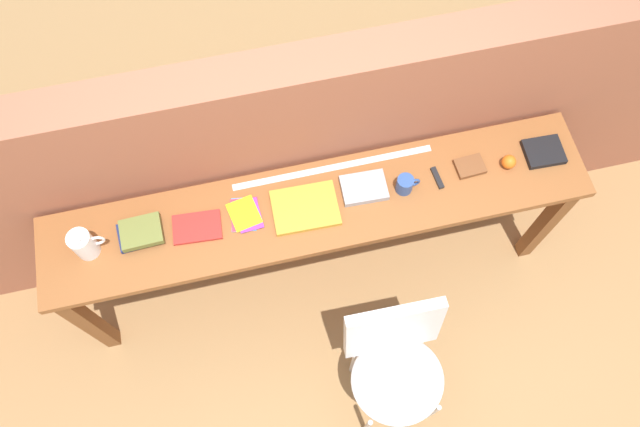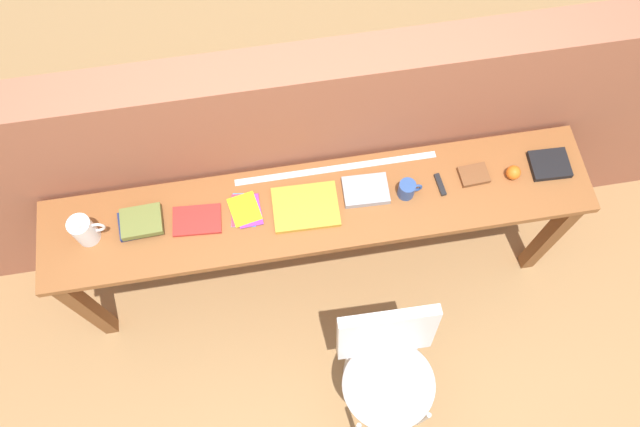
% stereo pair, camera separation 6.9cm
% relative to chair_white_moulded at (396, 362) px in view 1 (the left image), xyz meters
% --- Properties ---
extents(ground_plane, '(40.00, 40.00, 0.00)m').
position_rel_chair_white_moulded_xyz_m(ground_plane, '(-0.21, 0.40, -0.53)').
color(ground_plane, '#9E7547').
extents(brick_wall_back, '(6.00, 0.20, 1.48)m').
position_rel_chair_white_moulded_xyz_m(brick_wall_back, '(-0.21, 1.04, 0.21)').
color(brick_wall_back, '#9E5B42').
rests_on(brick_wall_back, ground).
extents(sideboard, '(2.50, 0.44, 0.88)m').
position_rel_chair_white_moulded_xyz_m(sideboard, '(-0.21, 0.70, 0.21)').
color(sideboard, brown).
rests_on(sideboard, ground).
extents(chair_white_moulded, '(0.45, 0.46, 0.89)m').
position_rel_chair_white_moulded_xyz_m(chair_white_moulded, '(0.00, 0.00, 0.00)').
color(chair_white_moulded, silver).
rests_on(chair_white_moulded, ground).
extents(pitcher_white, '(0.14, 0.10, 0.18)m').
position_rel_chair_white_moulded_xyz_m(pitcher_white, '(-1.23, 0.71, 0.43)').
color(pitcher_white, white).
rests_on(pitcher_white, sideboard).
extents(book_stack_leftmost, '(0.20, 0.16, 0.06)m').
position_rel_chair_white_moulded_xyz_m(book_stack_leftmost, '(-1.00, 0.73, 0.38)').
color(book_stack_leftmost, navy).
rests_on(book_stack_leftmost, sideboard).
extents(magazine_cycling, '(0.22, 0.16, 0.02)m').
position_rel_chair_white_moulded_xyz_m(magazine_cycling, '(-0.75, 0.71, 0.36)').
color(magazine_cycling, red).
rests_on(magazine_cycling, sideboard).
extents(pamphlet_pile_colourful, '(0.15, 0.18, 0.01)m').
position_rel_chair_white_moulded_xyz_m(pamphlet_pile_colourful, '(-0.54, 0.73, 0.36)').
color(pamphlet_pile_colourful, '#3399D8').
rests_on(pamphlet_pile_colourful, sideboard).
extents(book_open_centre, '(0.30, 0.23, 0.02)m').
position_rel_chair_white_moulded_xyz_m(book_open_centre, '(-0.27, 0.69, 0.37)').
color(book_open_centre, gold).
rests_on(book_open_centre, sideboard).
extents(book_grey_hardcover, '(0.21, 0.15, 0.03)m').
position_rel_chair_white_moulded_xyz_m(book_grey_hardcover, '(0.01, 0.73, 0.37)').
color(book_grey_hardcover, '#9E9EA3').
rests_on(book_grey_hardcover, sideboard).
extents(mug, '(0.11, 0.08, 0.09)m').
position_rel_chair_white_moulded_xyz_m(mug, '(0.19, 0.69, 0.40)').
color(mug, '#2D4C8C').
rests_on(mug, sideboard).
extents(multitool_folded, '(0.03, 0.11, 0.02)m').
position_rel_chair_white_moulded_xyz_m(multitool_folded, '(0.35, 0.71, 0.36)').
color(multitool_folded, black).
rests_on(multitool_folded, sideboard).
extents(leather_journal_brown, '(0.13, 0.11, 0.02)m').
position_rel_chair_white_moulded_xyz_m(leather_journal_brown, '(0.51, 0.73, 0.37)').
color(leather_journal_brown, brown).
rests_on(leather_journal_brown, sideboard).
extents(sports_ball_small, '(0.07, 0.07, 0.07)m').
position_rel_chair_white_moulded_xyz_m(sports_ball_small, '(0.69, 0.70, 0.39)').
color(sports_ball_small, orange).
rests_on(sports_ball_small, sideboard).
extents(book_repair_rightmost, '(0.18, 0.16, 0.03)m').
position_rel_chair_white_moulded_xyz_m(book_repair_rightmost, '(0.87, 0.73, 0.37)').
color(book_repair_rightmost, black).
rests_on(book_repair_rightmost, sideboard).
extents(ruler_metal_back_edge, '(0.94, 0.03, 0.00)m').
position_rel_chair_white_moulded_xyz_m(ruler_metal_back_edge, '(-0.10, 0.87, 0.35)').
color(ruler_metal_back_edge, silver).
rests_on(ruler_metal_back_edge, sideboard).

